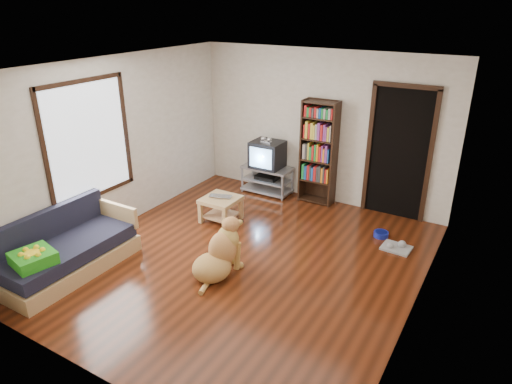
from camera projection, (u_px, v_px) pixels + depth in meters
The scene contains 18 objects.
ground at pixel (244, 260), 6.30m from camera, with size 5.00×5.00×0.00m, color #54210E.
ceiling at pixel (242, 67), 5.28m from camera, with size 5.00×5.00×0.00m, color white.
wall_back at pixel (321, 128), 7.77m from camera, with size 4.50×4.50×0.00m, color silver.
wall_front at pixel (85, 262), 3.81m from camera, with size 4.50×4.50×0.00m, color silver.
wall_left at pixel (116, 145), 6.84m from camera, with size 5.00×5.00×0.00m, color silver.
wall_right at pixel (426, 211), 4.74m from camera, with size 5.00×5.00×0.00m, color silver.
green_cushion at pixel (33, 258), 5.40m from camera, with size 0.44×0.44×0.15m, color #27991C.
laptop at pixel (219, 198), 7.23m from camera, with size 0.36×0.23×0.03m, color #B3B4B8.
dog_bowl at pixel (381, 234), 6.90m from camera, with size 0.22×0.22×0.08m, color navy.
grey_rag at pixel (396, 248), 6.57m from camera, with size 0.40×0.32×0.03m, color gray.
window at pixel (88, 141), 6.36m from camera, with size 0.03×1.46×1.70m.
doorway at pixel (399, 150), 7.19m from camera, with size 1.03×0.05×2.19m.
tv_stand at pixel (267, 179), 8.40m from camera, with size 0.90×0.45×0.50m.
crt_tv at pixel (268, 154), 8.23m from camera, with size 0.55×0.52×0.58m.
bookshelf at pixel (319, 147), 7.74m from camera, with size 0.60×0.30×1.80m.
sofa at pixel (67, 252), 5.98m from camera, with size 0.80×1.80×0.80m.
coffee_table at pixel (221, 205), 7.31m from camera, with size 0.55×0.55×0.40m.
dog at pixel (219, 255), 5.88m from camera, with size 0.60×0.95×0.78m.
Camera 1 is at (2.90, -4.59, 3.34)m, focal length 32.00 mm.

